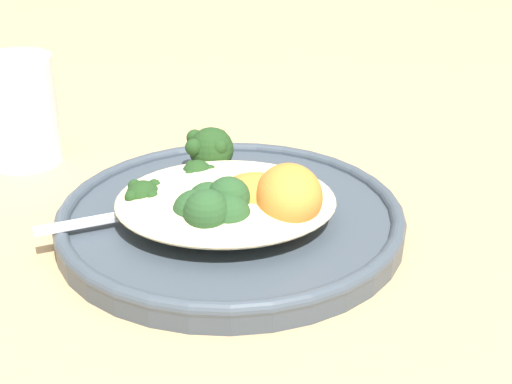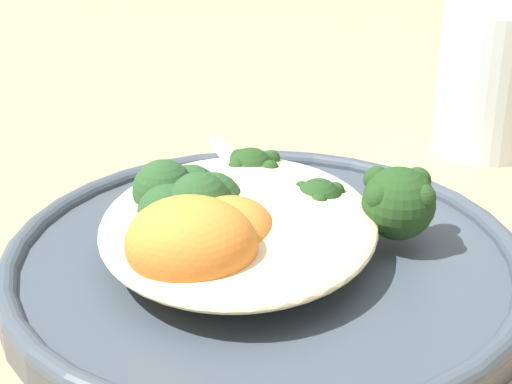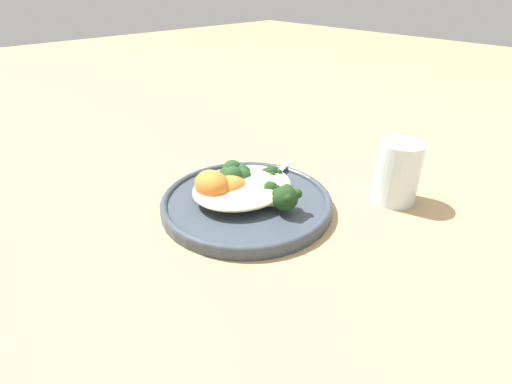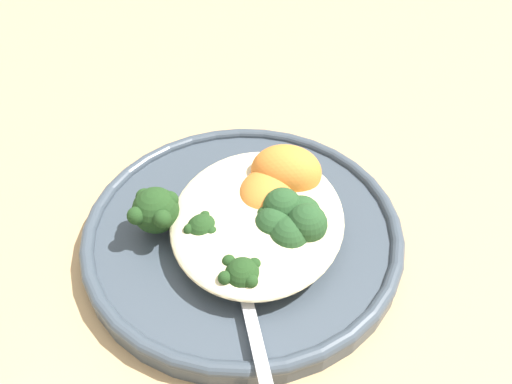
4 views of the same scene
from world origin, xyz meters
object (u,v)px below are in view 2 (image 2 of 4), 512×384
object	(u,v)px
broccoli_stalk_3	(225,227)
sweet_potato_chunk_1	(225,235)
sweet_potato_chunk_0	(191,245)
kale_tuft	(187,201)
plate	(266,265)
quinoa_mound	(239,223)
spoon	(250,185)
broccoli_stalk_2	(255,191)
broccoli_stalk_0	(384,207)
water_glass	(488,81)
broccoli_stalk_1	(305,219)

from	to	relation	value
broccoli_stalk_3	sweet_potato_chunk_1	xyz separation A→B (m)	(-0.02, -0.00, 0.00)
sweet_potato_chunk_0	kale_tuft	size ratio (longest dim) A/B	1.06
plate	kale_tuft	xyz separation A→B (m)	(0.01, 0.04, 0.03)
broccoli_stalk_3	kale_tuft	xyz separation A→B (m)	(0.02, 0.02, 0.01)
sweet_potato_chunk_1	quinoa_mound	bearing A→B (deg)	-11.03
quinoa_mound	sweet_potato_chunk_0	world-z (taller)	sweet_potato_chunk_0
quinoa_mound	spoon	xyz separation A→B (m)	(0.06, -0.00, -0.01)
broccoli_stalk_2	spoon	world-z (taller)	broccoli_stalk_2
broccoli_stalk_0	broccoli_stalk_3	world-z (taller)	broccoli_stalk_0
broccoli_stalk_2	kale_tuft	xyz separation A→B (m)	(-0.03, 0.03, 0.01)
broccoli_stalk_0	water_glass	bearing A→B (deg)	30.68
plate	broccoli_stalk_0	xyz separation A→B (m)	(0.01, -0.06, 0.03)
quinoa_mound	broccoli_stalk_0	size ratio (longest dim) A/B	1.64
broccoli_stalk_1	spoon	world-z (taller)	broccoli_stalk_1
sweet_potato_chunk_0	spoon	xyz separation A→B (m)	(0.11, -0.02, -0.02)
broccoli_stalk_2	kale_tuft	size ratio (longest dim) A/B	2.04
broccoli_stalk_2	broccoli_stalk_0	bearing A→B (deg)	-122.52
broccoli_stalk_2	sweet_potato_chunk_0	size ratio (longest dim) A/B	1.92
sweet_potato_chunk_0	sweet_potato_chunk_1	xyz separation A→B (m)	(0.02, -0.01, -0.01)
plate	sweet_potato_chunk_1	size ratio (longest dim) A/B	4.63
sweet_potato_chunk_0	sweet_potato_chunk_1	bearing A→B (deg)	-31.15
broccoli_stalk_2	broccoli_stalk_3	distance (m)	0.05
kale_tuft	sweet_potato_chunk_1	bearing A→B (deg)	-144.40
quinoa_mound	broccoli_stalk_0	xyz separation A→B (m)	(0.01, -0.07, 0.01)
sweet_potato_chunk_0	spoon	size ratio (longest dim) A/B	0.55
broccoli_stalk_2	broccoli_stalk_3	bearing A→B (deg)	156.05
broccoli_stalk_2	spoon	distance (m)	0.03
broccoli_stalk_2	broccoli_stalk_3	xyz separation A→B (m)	(-0.05, 0.01, 0.00)
water_glass	broccoli_stalk_3	bearing A→B (deg)	140.87
quinoa_mound	sweet_potato_chunk_0	bearing A→B (deg)	158.55
spoon	water_glass	world-z (taller)	water_glass
plate	broccoli_stalk_2	world-z (taller)	broccoli_stalk_2
spoon	sweet_potato_chunk_1	bearing A→B (deg)	155.48
kale_tuft	broccoli_stalk_1	bearing A→B (deg)	-90.65
kale_tuft	broccoli_stalk_0	bearing A→B (deg)	-88.44
broccoli_stalk_2	sweet_potato_chunk_1	distance (m)	0.06
sweet_potato_chunk_0	broccoli_stalk_2	bearing A→B (deg)	-15.51
sweet_potato_chunk_0	sweet_potato_chunk_1	distance (m)	0.03
quinoa_mound	broccoli_stalk_1	world-z (taller)	broccoli_stalk_1
broccoli_stalk_0	sweet_potato_chunk_1	world-z (taller)	broccoli_stalk_0
broccoli_stalk_0	sweet_potato_chunk_0	size ratio (longest dim) A/B	1.65
quinoa_mound	broccoli_stalk_2	bearing A→B (deg)	-8.14
water_glass	broccoli_stalk_0	bearing A→B (deg)	155.26
broccoli_stalk_1	sweet_potato_chunk_1	size ratio (longest dim) A/B	1.47
plate	broccoli_stalk_1	size ratio (longest dim) A/B	3.14
quinoa_mound	sweet_potato_chunk_0	distance (m)	0.05
quinoa_mound	broccoli_stalk_3	bearing A→B (deg)	144.17
sweet_potato_chunk_1	water_glass	xyz separation A→B (m)	(0.22, -0.16, 0.01)
quinoa_mound	kale_tuft	world-z (taller)	kale_tuft
broccoli_stalk_1	kale_tuft	world-z (taller)	kale_tuft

